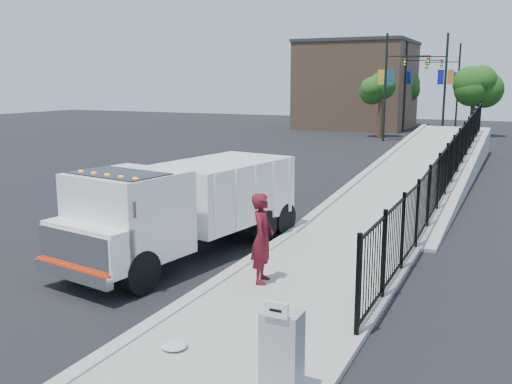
% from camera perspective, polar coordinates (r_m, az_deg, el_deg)
% --- Properties ---
extents(ground, '(120.00, 120.00, 0.00)m').
position_cam_1_polar(ground, '(13.48, -2.58, -8.52)').
color(ground, black).
rests_on(ground, ground).
extents(sidewalk, '(3.55, 12.00, 0.12)m').
position_cam_1_polar(sidewalk, '(11.01, 1.60, -12.81)').
color(sidewalk, '#9E998E').
rests_on(sidewalk, ground).
extents(curb, '(0.30, 12.00, 0.16)m').
position_cam_1_polar(curb, '(11.83, -7.15, -11.03)').
color(curb, '#ADAAA3').
rests_on(curb, ground).
extents(ramp, '(3.95, 24.06, 3.19)m').
position_cam_1_polar(ramp, '(27.88, 16.87, 1.25)').
color(ramp, '#9E998E').
rests_on(ramp, ground).
extents(iron_fence, '(0.10, 28.00, 1.80)m').
position_cam_1_polar(iron_fence, '(23.64, 18.98, 1.65)').
color(iron_fence, black).
rests_on(iron_fence, ground).
extents(truck, '(3.50, 7.63, 2.52)m').
position_cam_1_polar(truck, '(14.76, -7.33, -1.15)').
color(truck, black).
rests_on(truck, ground).
extents(worker, '(0.64, 0.83, 2.01)m').
position_cam_1_polar(worker, '(12.53, 0.64, -4.63)').
color(worker, '#5A101B').
rests_on(worker, sidewalk).
extents(utility_cabinet, '(0.55, 0.40, 1.25)m').
position_cam_1_polar(utility_cabinet, '(8.33, 2.60, -15.84)').
color(utility_cabinet, gray).
rests_on(utility_cabinet, sidewalk).
extents(arrow_sign, '(0.35, 0.04, 0.22)m').
position_cam_1_polar(arrow_sign, '(7.84, 2.02, -11.71)').
color(arrow_sign, white).
rests_on(arrow_sign, utility_cabinet).
extents(debris, '(0.44, 0.44, 0.11)m').
position_cam_1_polar(debris, '(9.94, -8.16, -14.93)').
color(debris, silver).
rests_on(debris, sidewalk).
extents(light_pole_0, '(3.77, 0.22, 8.00)m').
position_cam_1_polar(light_pole_0, '(44.60, 13.20, 10.57)').
color(light_pole_0, black).
rests_on(light_pole_0, ground).
extents(light_pole_1, '(3.78, 0.22, 8.00)m').
position_cam_1_polar(light_pole_1, '(45.73, 18.00, 10.33)').
color(light_pole_1, black).
rests_on(light_pole_1, ground).
extents(light_pole_2, '(3.77, 0.22, 8.00)m').
position_cam_1_polar(light_pole_2, '(53.67, 15.02, 10.52)').
color(light_pole_2, black).
rests_on(light_pole_2, ground).
extents(light_pole_3, '(3.78, 0.22, 8.00)m').
position_cam_1_polar(light_pole_3, '(58.76, 19.26, 10.29)').
color(light_pole_3, black).
rests_on(light_pole_3, ground).
extents(tree_0, '(2.26, 2.26, 5.13)m').
position_cam_1_polar(tree_0, '(46.87, 12.44, 10.06)').
color(tree_0, '#382314').
rests_on(tree_0, ground).
extents(tree_1, '(2.73, 2.73, 5.36)m').
position_cam_1_polar(tree_1, '(50.10, 20.98, 9.69)').
color(tree_1, '#382314').
rests_on(tree_1, ground).
extents(tree_2, '(2.65, 2.65, 5.32)m').
position_cam_1_polar(tree_2, '(59.39, 14.78, 10.14)').
color(tree_2, '#382314').
rests_on(tree_2, ground).
extents(building, '(10.00, 10.00, 8.00)m').
position_cam_1_polar(building, '(57.23, 10.07, 10.36)').
color(building, '#8C664C').
rests_on(building, ground).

